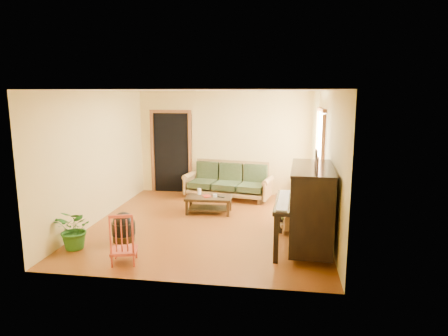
% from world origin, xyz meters
% --- Properties ---
extents(floor, '(5.00, 5.00, 0.00)m').
position_xyz_m(floor, '(0.00, 0.00, 0.00)').
color(floor, '#5F2B0C').
rests_on(floor, ground).
extents(doorway, '(1.08, 0.16, 2.05)m').
position_xyz_m(doorway, '(-1.45, 2.48, 1.02)').
color(doorway, black).
rests_on(doorway, floor).
extents(window, '(0.12, 1.36, 1.46)m').
position_xyz_m(window, '(2.21, 1.30, 1.50)').
color(window, white).
rests_on(window, right_wall).
extents(sofa, '(2.21, 1.24, 0.89)m').
position_xyz_m(sofa, '(0.09, 1.98, 0.45)').
color(sofa, olive).
rests_on(sofa, floor).
extents(coffee_table, '(1.00, 0.57, 0.36)m').
position_xyz_m(coffee_table, '(-0.14, 0.74, 0.18)').
color(coffee_table, black).
rests_on(coffee_table, floor).
extents(armchair, '(1.01, 1.04, 0.89)m').
position_xyz_m(armchair, '(1.71, -0.03, 0.44)').
color(armchair, olive).
rests_on(armchair, floor).
extents(piano, '(1.00, 1.62, 1.39)m').
position_xyz_m(piano, '(1.90, -1.01, 0.69)').
color(piano, black).
rests_on(piano, floor).
extents(footstool, '(0.53, 0.53, 0.39)m').
position_xyz_m(footstool, '(-1.31, -1.11, 0.19)').
color(footstool, black).
rests_on(footstool, floor).
extents(red_chair, '(0.47, 0.49, 0.81)m').
position_xyz_m(red_chair, '(-0.94, -1.99, 0.40)').
color(red_chair, maroon).
rests_on(red_chair, floor).
extents(leaning_frame, '(0.43, 0.25, 0.56)m').
position_xyz_m(leaning_frame, '(1.86, 2.35, 0.28)').
color(leaning_frame, '#B4933C').
rests_on(leaning_frame, floor).
extents(ceramic_crock, '(0.22, 0.22, 0.26)m').
position_xyz_m(ceramic_crock, '(2.01, 2.19, 0.13)').
color(ceramic_crock, '#2E4A8A').
rests_on(ceramic_crock, floor).
extents(potted_plant, '(0.72, 0.65, 0.69)m').
position_xyz_m(potted_plant, '(-1.94, -1.58, 0.34)').
color(potted_plant, '#255B1A').
rests_on(potted_plant, floor).
extents(book, '(0.23, 0.25, 0.02)m').
position_xyz_m(book, '(-0.25, 0.71, 0.37)').
color(book, '#9D2514').
rests_on(book, coffee_table).
extents(candle, '(0.09, 0.09, 0.13)m').
position_xyz_m(candle, '(-0.38, 0.91, 0.42)').
color(candle, white).
rests_on(candle, coffee_table).
extents(glass_jar, '(0.12, 0.12, 0.06)m').
position_xyz_m(glass_jar, '(-0.00, 0.75, 0.39)').
color(glass_jar, silver).
rests_on(glass_jar, coffee_table).
extents(remote, '(0.17, 0.10, 0.02)m').
position_xyz_m(remote, '(0.13, 0.72, 0.37)').
color(remote, black).
rests_on(remote, coffee_table).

